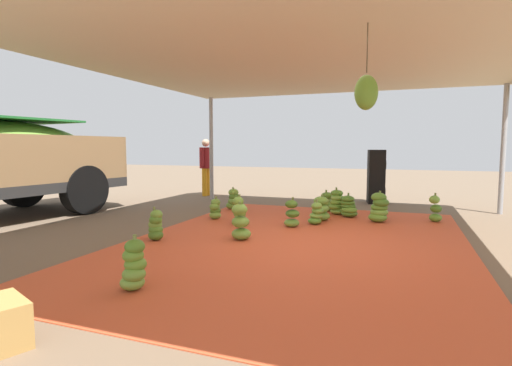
{
  "coord_description": "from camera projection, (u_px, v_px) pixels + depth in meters",
  "views": [
    {
      "loc": [
        -5.5,
        -1.42,
        1.38
      ],
      "look_at": [
        0.44,
        0.8,
        0.8
      ],
      "focal_mm": 27.81,
      "sensor_mm": 36.0,
      "label": 1
    }
  ],
  "objects": [
    {
      "name": "ground_plane",
      "position": [
        127.0,
        227.0,
        6.79
      ],
      "size": [
        40.0,
        40.0,
        0.0
      ],
      "primitive_type": "plane",
      "color": "brown"
    },
    {
      "name": "tarp_orange",
      "position": [
        297.0,
        242.0,
        5.75
      ],
      "size": [
        6.53,
        4.67,
        0.01
      ],
      "primitive_type": "cube",
      "color": "#D1512D",
      "rests_on": "ground"
    },
    {
      "name": "tent_canopy",
      "position": [
        305.0,
        57.0,
        5.47
      ],
      "size": [
        8.0,
        7.0,
        2.7
      ],
      "color": "#9EA0A5",
      "rests_on": "ground"
    },
    {
      "name": "banana_bunch_0",
      "position": [
        240.0,
        212.0,
        6.93
      ],
      "size": [
        0.32,
        0.32,
        0.54
      ],
      "color": "#518428",
      "rests_on": "tarp_orange"
    },
    {
      "name": "banana_bunch_1",
      "position": [
        233.0,
        200.0,
        8.7
      ],
      "size": [
        0.38,
        0.39,
        0.49
      ],
      "color": "#60932D",
      "rests_on": "tarp_orange"
    },
    {
      "name": "banana_bunch_2",
      "position": [
        316.0,
        214.0,
        7.01
      ],
      "size": [
        0.36,
        0.34,
        0.45
      ],
      "color": "#518428",
      "rests_on": "tarp_orange"
    },
    {
      "name": "banana_bunch_3",
      "position": [
        134.0,
        266.0,
        3.79
      ],
      "size": [
        0.33,
        0.32,
        0.54
      ],
      "color": "#75A83D",
      "rests_on": "tarp_orange"
    },
    {
      "name": "banana_bunch_4",
      "position": [
        435.0,
        210.0,
        7.24
      ],
      "size": [
        0.29,
        0.3,
        0.53
      ],
      "color": "#60932D",
      "rests_on": "tarp_orange"
    },
    {
      "name": "banana_bunch_5",
      "position": [
        215.0,
        209.0,
        7.53
      ],
      "size": [
        0.32,
        0.3,
        0.43
      ],
      "color": "#75A83D",
      "rests_on": "tarp_orange"
    },
    {
      "name": "banana_bunch_6",
      "position": [
        292.0,
        215.0,
        6.77
      ],
      "size": [
        0.33,
        0.34,
        0.52
      ],
      "color": "#6B9E38",
      "rests_on": "tarp_orange"
    },
    {
      "name": "banana_bunch_7",
      "position": [
        349.0,
        207.0,
        7.76
      ],
      "size": [
        0.47,
        0.45,
        0.47
      ],
      "color": "#477523",
      "rests_on": "tarp_orange"
    },
    {
      "name": "banana_bunch_8",
      "position": [
        379.0,
        208.0,
        7.23
      ],
      "size": [
        0.45,
        0.45,
        0.57
      ],
      "color": "#60932D",
      "rests_on": "tarp_orange"
    },
    {
      "name": "banana_bunch_9",
      "position": [
        156.0,
        226.0,
        5.83
      ],
      "size": [
        0.3,
        0.3,
        0.49
      ],
      "color": "#477523",
      "rests_on": "tarp_orange"
    },
    {
      "name": "banana_bunch_10",
      "position": [
        241.0,
        223.0,
        5.85
      ],
      "size": [
        0.35,
        0.35,
        0.57
      ],
      "color": "#75A83D",
      "rests_on": "tarp_orange"
    },
    {
      "name": "banana_bunch_11",
      "position": [
        321.0,
        209.0,
        7.36
      ],
      "size": [
        0.46,
        0.45,
        0.49
      ],
      "color": "#6B9E38",
      "rests_on": "tarp_orange"
    },
    {
      "name": "banana_bunch_12",
      "position": [
        326.0,
        202.0,
        8.48
      ],
      "size": [
        0.46,
        0.46,
        0.46
      ],
      "color": "#75A83D",
      "rests_on": "tarp_orange"
    },
    {
      "name": "banana_bunch_13",
      "position": [
        337.0,
        203.0,
        8.04
      ],
      "size": [
        0.43,
        0.44,
        0.55
      ],
      "color": "#75A83D",
      "rests_on": "tarp_orange"
    },
    {
      "name": "worker_1",
      "position": [
        206.0,
        163.0,
        11.14
      ],
      "size": [
        0.58,
        0.36,
        1.6
      ],
      "color": "orange",
      "rests_on": "ground"
    },
    {
      "name": "speaker_stack",
      "position": [
        376.0,
        177.0,
        9.66
      ],
      "size": [
        0.53,
        0.47,
        1.31
      ],
      "color": "black",
      "rests_on": "ground"
    }
  ]
}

